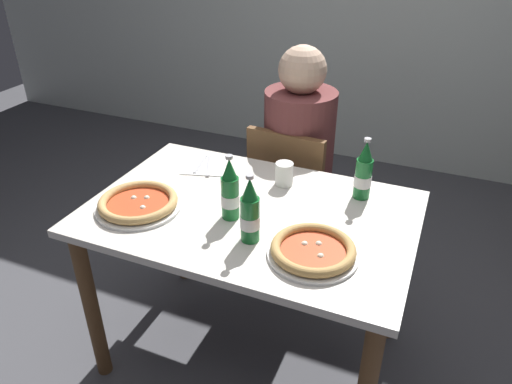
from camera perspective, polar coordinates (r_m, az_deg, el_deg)
The scene contains 11 objects.
ground_plane at distance 2.28m, azimuth -0.52°, elevation -18.29°, with size 8.00×8.00×0.00m, color #4C4C51.
dining_table_main at distance 1.85m, azimuth -0.60°, elevation -5.11°, with size 1.20×0.80×0.75m.
chair_behind_table at distance 2.43m, azimuth 4.33°, elevation -0.23°, with size 0.43×0.43×0.85m.
diner_seated at distance 2.42m, azimuth 4.94°, elevation 2.38°, with size 0.34×0.34×1.21m.
pizza_margherita_near at distance 1.56m, azimuth 6.77°, elevation -6.90°, with size 0.30×0.30×0.04m.
pizza_marinara_far at distance 1.84m, azimuth -13.76°, elevation -1.31°, with size 0.32×0.32×0.04m.
beer_bottle_left at distance 1.58m, azimuth -0.72°, elevation -2.55°, with size 0.07×0.07×0.25m.
beer_bottle_center at distance 1.70m, azimuth -3.08°, elevation -0.00°, with size 0.07×0.07×0.25m.
beer_bottle_right at distance 1.87m, azimuth 12.61°, elevation 2.19°, with size 0.07×0.07×0.25m.
napkin_with_cutlery at distance 2.11m, azimuth -6.08°, elevation 3.12°, with size 0.22×0.22×0.01m.
paper_cup at distance 1.94m, azimuth 3.36°, elevation 2.15°, with size 0.07×0.07×0.10m, color white.
Camera 1 is at (0.61, -1.39, 1.70)m, focal length 33.80 mm.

